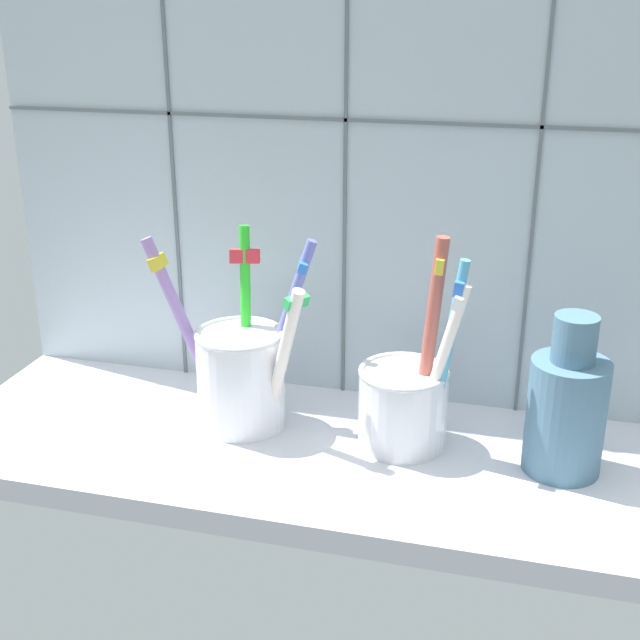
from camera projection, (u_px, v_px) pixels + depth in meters
counter_slab at (313, 457)px, 70.46cm from camera, size 64.00×22.00×2.00cm
tile_wall_back at (348, 173)px, 73.43cm from camera, size 64.00×2.20×45.00cm
toothbrush_cup_left at (241, 371)px, 72.12cm from camera, size 15.22×7.74×17.05cm
toothbrush_cup_right at (406, 399)px, 68.95cm from camera, size 8.86×7.42×18.00cm
ceramic_vase at (567, 408)px, 64.92cm from camera, size 6.06×6.06×12.94cm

